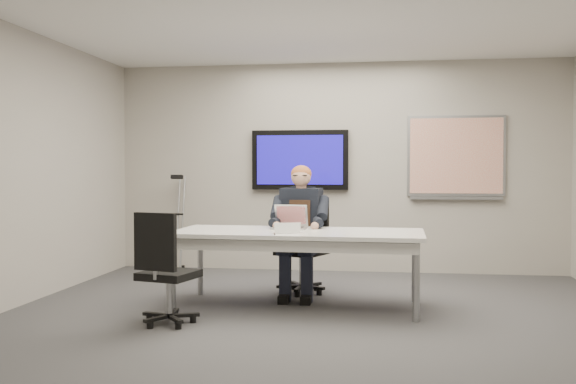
# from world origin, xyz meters

# --- Properties ---
(floor) EXTENTS (6.00, 6.00, 0.02)m
(floor) POSITION_xyz_m (0.00, 0.00, 0.00)
(floor) COLOR #373739
(floor) RESTS_ON ground
(ceiling) EXTENTS (6.00, 6.00, 0.02)m
(ceiling) POSITION_xyz_m (0.00, 0.00, 2.80)
(ceiling) COLOR white
(ceiling) RESTS_ON wall_back
(wall_back) EXTENTS (6.00, 0.02, 2.80)m
(wall_back) POSITION_xyz_m (0.00, 3.00, 1.40)
(wall_back) COLOR #ABA69B
(wall_back) RESTS_ON ground
(wall_front) EXTENTS (6.00, 0.02, 2.80)m
(wall_front) POSITION_xyz_m (0.00, -3.00, 1.40)
(wall_front) COLOR #ABA69B
(wall_front) RESTS_ON ground
(wall_left) EXTENTS (0.02, 6.00, 2.80)m
(wall_left) POSITION_xyz_m (-3.00, 0.00, 1.40)
(wall_left) COLOR #ABA69B
(wall_left) RESTS_ON ground
(conference_table) EXTENTS (2.50, 1.11, 0.76)m
(conference_table) POSITION_xyz_m (-0.23, 0.67, 0.67)
(conference_table) COLOR silver
(conference_table) RESTS_ON ground
(tv_display) EXTENTS (1.30, 0.09, 0.80)m
(tv_display) POSITION_xyz_m (-0.50, 2.95, 1.50)
(tv_display) COLOR black
(tv_display) RESTS_ON wall_back
(whiteboard) EXTENTS (1.25, 0.08, 1.10)m
(whiteboard) POSITION_xyz_m (1.55, 2.97, 1.53)
(whiteboard) COLOR #909398
(whiteboard) RESTS_ON wall_back
(office_chair_far) EXTENTS (0.66, 0.66, 1.06)m
(office_chair_far) POSITION_xyz_m (-0.26, 1.43, 0.33)
(office_chair_far) COLOR black
(office_chair_far) RESTS_ON ground
(office_chair_near) EXTENTS (0.58, 0.58, 1.00)m
(office_chair_near) POSITION_xyz_m (-1.28, -0.24, 0.31)
(office_chair_near) COLOR black
(office_chair_near) RESTS_ON ground
(seated_person) EXTENTS (0.46, 0.80, 1.42)m
(seated_person) POSITION_xyz_m (-0.28, 1.17, 0.57)
(seated_person) COLOR #1C202F
(seated_person) RESTS_ON office_chair_far
(crutch) EXTENTS (0.19, 0.58, 1.37)m
(crutch) POSITION_xyz_m (-2.13, 2.80, 0.67)
(crutch) COLOR #999CA1
(crutch) RESTS_ON ground
(laptop) EXTENTS (0.36, 0.34, 0.24)m
(laptop) POSITION_xyz_m (-0.34, 0.90, 0.82)
(laptop) COLOR #B2B2B4
(laptop) RESTS_ON conference_table
(name_tent) EXTENTS (0.26, 0.16, 0.10)m
(name_tent) POSITION_xyz_m (-0.30, 0.43, 0.81)
(name_tent) COLOR white
(name_tent) RESTS_ON conference_table
(pen) EXTENTS (0.03, 0.12, 0.01)m
(pen) POSITION_xyz_m (-0.40, 0.29, 0.77)
(pen) COLOR black
(pen) RESTS_ON conference_table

